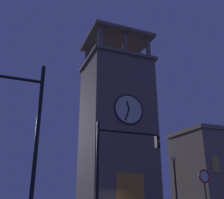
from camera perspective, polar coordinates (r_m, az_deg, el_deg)
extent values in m
cube|color=#75665B|center=(33.01, 1.02, -7.06)|extent=(7.85, 6.98, 18.14)
cube|color=#75665B|center=(36.20, 0.93, 7.41)|extent=(8.45, 7.58, 0.40)
cylinder|color=#75665B|center=(36.08, 7.70, 10.84)|extent=(0.70, 0.70, 3.06)
cylinder|color=#75665B|center=(34.74, 2.80, 11.96)|extent=(0.70, 0.70, 3.06)
cylinder|color=#75665B|center=(33.68, -2.49, 13.08)|extent=(0.70, 0.70, 3.06)
cylinder|color=#75665B|center=(40.56, 3.69, 7.04)|extent=(0.70, 0.70, 3.06)
cylinder|color=#75665B|center=(39.37, -0.73, 7.87)|extent=(0.70, 0.70, 3.06)
cylinder|color=#75665B|center=(38.44, -5.41, 8.69)|extent=(0.70, 0.70, 3.06)
cube|color=#75665B|center=(37.90, 0.90, 12.07)|extent=(8.45, 7.58, 0.40)
cylinder|color=black|center=(38.72, 0.89, 13.98)|extent=(0.12, 0.12, 2.64)
cylinder|color=silver|center=(30.39, 3.60, -2.12)|extent=(3.43, 0.12, 3.43)
torus|color=black|center=(30.37, 3.62, -2.11)|extent=(3.59, 0.16, 3.59)
cube|color=black|center=(30.40, 3.46, -1.22)|extent=(0.35, 0.06, 0.94)
cube|color=black|center=(30.00, 3.28, -3.26)|extent=(0.61, 0.06, 1.41)
cube|color=orange|center=(29.07, 3.90, -19.36)|extent=(3.20, 0.24, 4.00)
cube|color=#E0B259|center=(34.04, 21.37, -12.78)|extent=(1.00, 0.12, 1.80)
cylinder|color=black|center=(10.76, -16.02, -10.05)|extent=(0.16, 0.16, 6.99)
cylinder|color=black|center=(15.17, -3.16, -15.53)|extent=(0.16, 0.16, 5.87)
cylinder|color=black|center=(16.26, 3.62, -7.11)|extent=(3.93, 0.12, 0.12)
cube|color=black|center=(17.10, 9.69, -8.95)|extent=(0.22, 0.30, 0.75)
sphere|color=#360505|center=(17.00, 9.95, -7.93)|extent=(0.16, 0.16, 0.16)
sphere|color=orange|center=(16.96, 10.00, -8.75)|extent=(0.16, 0.16, 0.16)
sphere|color=#063316|center=(16.91, 10.05, -9.58)|extent=(0.16, 0.16, 0.16)
cylinder|color=black|center=(23.51, 13.59, -18.22)|extent=(0.14, 0.14, 4.48)
sphere|color=#F9DB8C|center=(23.68, 13.11, -12.28)|extent=(0.44, 0.44, 0.44)
cylinder|color=white|center=(16.84, 19.16, -15.30)|extent=(0.70, 0.04, 0.70)
torus|color=red|center=(16.83, 19.21, -15.29)|extent=(0.78, 0.08, 0.78)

